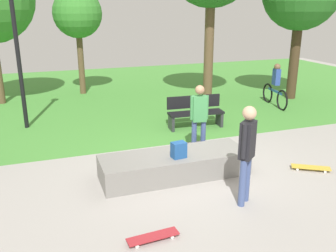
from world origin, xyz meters
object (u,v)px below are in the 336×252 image
Objects in this scene: skater_watching at (199,115)px; tree_tall_oak at (78,14)px; cyclist_on_bicycle at (275,88)px; skateboard_spare at (311,167)px; concrete_ledge at (175,165)px; skateboard_by_ledge at (153,237)px; skater_performing_trick at (247,148)px; backpack_on_ledge at (179,150)px; park_bench_center_lawn at (195,111)px; lamp_post at (16,41)px.

skater_watching is 7.89m from tree_tall_oak.
skateboard_spare is at bearing -116.61° from cyclist_on_bicycle.
cyclist_on_bicycle is (5.29, 4.14, 0.39)m from concrete_ledge.
skateboard_spare is 0.43× the size of cyclist_on_bicycle.
skateboard_by_ledge is 8.86m from cyclist_on_bicycle.
skateboard_spare is (2.08, 0.73, -1.00)m from skater_performing_trick.
backpack_on_ledge is at bearing -140.64° from cyclist_on_bicycle.
skateboard_spare is (3.94, 1.26, 0.00)m from skateboard_by_ledge.
skater_watching reaches higher than backpack_on_ledge.
skater_performing_trick is at bearing -128.93° from cyclist_on_bicycle.
backpack_on_ledge is 8.92m from tree_tall_oak.
skater_performing_trick is at bearing -101.95° from park_bench_center_lawn.
skater_watching is at bearing -41.52° from lamp_post.
skater_performing_trick is 0.44× the size of lamp_post.
lamp_post reaches higher than skateboard_by_ledge.
tree_tall_oak is at bearing 103.77° from skater_watching.
skateboard_spare is (2.85, -0.72, -0.18)m from concrete_ledge.
backpack_on_ledge is 0.18× the size of cyclist_on_bicycle.
skater_watching is at bearing 45.18° from concrete_ledge.
cyclist_on_bicycle reaches higher than concrete_ledge.
skater_performing_trick is at bearing -94.46° from skater_watching.
lamp_post is 8.44m from cyclist_on_bicycle.
skater_watching is (0.95, 1.16, 0.32)m from backpack_on_ledge.
skater_performing_trick reaches higher than skateboard_by_ledge.
skater_watching is at bearing -143.78° from cyclist_on_bicycle.
lamp_post reaches higher than skater_performing_trick.
lamp_post is at bearing 106.15° from skateboard_by_ledge.
tree_tall_oak reaches higher than concrete_ledge.
tree_tall_oak is at bearing 89.21° from backpack_on_ledge.
concrete_ledge is 6.73m from cyclist_on_bicycle.
skateboard_spare is 5.47m from cyclist_on_bicycle.
cyclist_on_bicycle is at bearing 19.90° from park_bench_center_lawn.
tree_tall_oak is 2.23× the size of cyclist_on_bicycle.
skateboard_by_ledge is at bearing -119.87° from park_bench_center_lawn.
backpack_on_ledge is 0.08× the size of tree_tall_oak.
backpack_on_ledge reaches higher than concrete_ledge.
skateboard_spare is 10.25m from tree_tall_oak.
cyclist_on_bicycle is (3.61, 1.31, 0.15)m from park_bench_center_lawn.
skater_performing_trick is at bearing 15.95° from skateboard_by_ledge.
backpack_on_ledge is at bearing -85.58° from concrete_ledge.
concrete_ledge is 1.55m from skater_watching.
cyclist_on_bicycle is (5.28, 4.33, -0.01)m from backpack_on_ledge.
skater_watching is at bearing 138.17° from skateboard_spare.
park_bench_center_lawn is (1.68, 2.83, 0.24)m from concrete_ledge.
tree_tall_oak is (-1.62, 9.81, 2.01)m from skater_performing_trick.
tree_tall_oak is at bearing 61.92° from lamp_post.
concrete_ledge is at bearing 165.78° from skateboard_spare.
cyclist_on_bicycle is at bearing 36.22° from skater_watching.
skater_watching is at bearing -111.08° from park_bench_center_lawn.
cyclist_on_bicycle is (6.38, 6.12, 0.57)m from skateboard_by_ledge.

